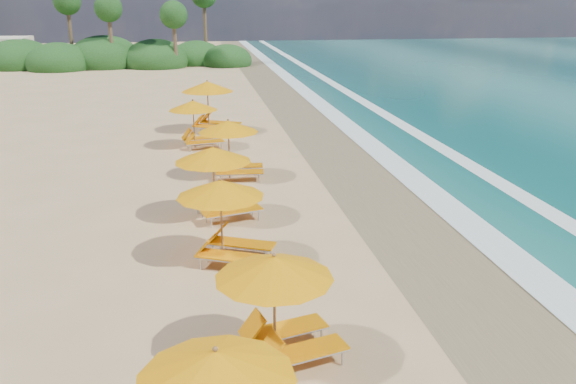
% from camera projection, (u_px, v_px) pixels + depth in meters
% --- Properties ---
extents(ground, '(160.00, 160.00, 0.00)m').
position_uv_depth(ground, '(288.00, 231.00, 17.57)').
color(ground, tan).
rests_on(ground, ground).
extents(wet_sand, '(4.00, 160.00, 0.01)m').
position_uv_depth(wet_sand, '(417.00, 223.00, 18.17)').
color(wet_sand, '#8E7A54').
rests_on(wet_sand, ground).
extents(surf_foam, '(4.00, 160.00, 0.01)m').
position_uv_depth(surf_foam, '(500.00, 217.00, 18.57)').
color(surf_foam, white).
rests_on(surf_foam, ground).
extents(station_2, '(2.76, 2.67, 2.22)m').
position_uv_depth(station_2, '(283.00, 300.00, 10.97)').
color(station_2, olive).
rests_on(station_2, ground).
extents(station_3, '(2.97, 2.95, 2.27)m').
position_uv_depth(station_3, '(228.00, 216.00, 15.14)').
color(station_3, olive).
rests_on(station_3, ground).
extents(station_4, '(2.95, 2.87, 2.36)m').
position_uv_depth(station_4, '(219.00, 177.00, 18.16)').
color(station_4, olive).
rests_on(station_4, ground).
extents(station_5, '(2.60, 2.44, 2.28)m').
position_uv_depth(station_5, '(233.00, 145.00, 22.31)').
color(station_5, olive).
rests_on(station_5, ground).
extents(station_6, '(2.68, 2.56, 2.23)m').
position_uv_depth(station_6, '(197.00, 121.00, 26.89)').
color(station_6, olive).
rests_on(station_6, ground).
extents(station_7, '(3.47, 3.44, 2.65)m').
position_uv_depth(station_7, '(212.00, 103.00, 29.90)').
color(station_7, olive).
rests_on(station_7, ground).
extents(treeline, '(25.80, 8.80, 9.74)m').
position_uv_depth(treeline, '(115.00, 57.00, 58.47)').
color(treeline, '#163D14').
rests_on(treeline, ground).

